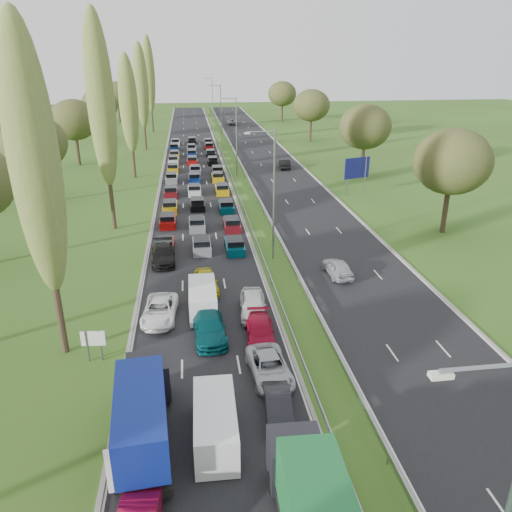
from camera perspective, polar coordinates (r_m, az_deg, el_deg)
ground at (r=82.48m, az=-2.32°, el=9.45°), size 260.00×260.00×0.00m
near_carriageway at (r=84.59m, az=-7.10°, el=9.62°), size 10.50×215.00×0.04m
far_carriageway at (r=85.76m, az=2.08°, el=9.94°), size 10.50×215.00×0.04m
central_reservation at (r=84.80m, az=-2.49°, el=10.17°), size 2.36×215.00×0.32m
lamp_columns at (r=79.41m, az=-2.24°, el=13.36°), size 0.18×140.18×12.00m
poplar_row at (r=69.09m, az=-15.40°, el=16.67°), size 2.80×127.80×22.44m
woodland_left at (r=66.42m, az=-24.72°, el=11.18°), size 8.00×166.00×11.10m
woodland_right at (r=72.77m, az=14.56°, el=13.24°), size 8.00×153.00×11.10m
traffic_queue_fill at (r=79.78m, az=-7.05°, el=9.19°), size 9.03×69.01×0.80m
near_car_2 at (r=37.08m, az=-10.93°, el=-6.08°), size 2.73×5.22×1.40m
near_car_3 at (r=46.99m, az=-10.55°, el=0.22°), size 2.34×5.36×1.53m
near_car_7 at (r=34.34m, az=-5.35°, el=-8.06°), size 2.38×5.35×1.53m
near_car_8 at (r=40.87m, az=-5.74°, el=-2.92°), size 2.13×4.59×1.52m
near_car_9 at (r=27.50m, az=2.57°, el=-16.89°), size 1.67×4.06×1.31m
near_car_10 at (r=30.35m, az=1.56°, el=-12.62°), size 2.60×5.00×1.35m
near_car_11 at (r=33.88m, az=0.49°, el=-8.58°), size 2.23×4.76×1.34m
near_car_12 at (r=36.98m, az=-0.36°, el=-5.55°), size 2.29×4.87×1.61m
far_car_0 at (r=43.95m, az=9.34°, el=-1.30°), size 1.99×4.42×1.47m
far_car_1 at (r=86.04m, az=3.30°, el=10.49°), size 1.99×4.73×1.52m
far_car_2 at (r=142.62m, az=-2.71°, el=15.10°), size 2.96×5.75×1.55m
blue_lorry at (r=25.92m, az=-12.74°, el=-17.00°), size 2.32×8.36×3.53m
white_van_front at (r=26.14m, az=-4.72°, el=-18.24°), size 2.05×5.23×2.10m
white_van_rear at (r=37.65m, az=-6.13°, el=-4.78°), size 1.98×5.06×2.03m
info_sign at (r=33.04m, az=-18.09°, el=-9.29°), size 1.50×0.21×2.10m
direction_sign at (r=69.42m, az=11.46°, el=9.65°), size 3.82×1.38×5.20m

